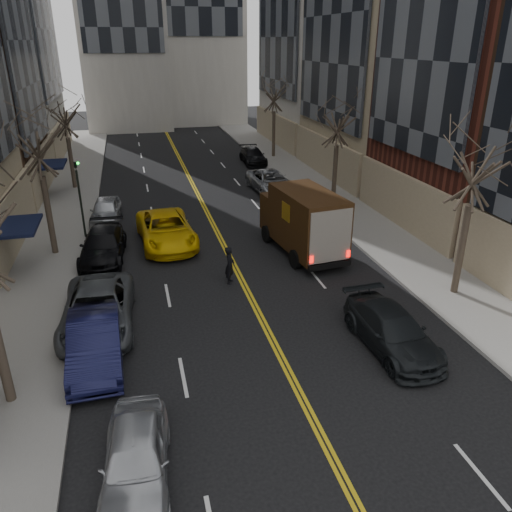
{
  "coord_description": "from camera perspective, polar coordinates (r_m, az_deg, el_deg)",
  "views": [
    {
      "loc": [
        -4.48,
        -5.87,
        10.34
      ],
      "look_at": [
        0.11,
        12.35,
        2.2
      ],
      "focal_mm": 35.0,
      "sensor_mm": 36.0,
      "label": 1
    }
  ],
  "objects": [
    {
      "name": "tree_lf_mid",
      "position": [
        26.49,
        -24.06,
        13.35
      ],
      "size": [
        3.2,
        3.2,
        8.91
      ],
      "color": "#382D23",
      "rests_on": "sidewalk_left"
    },
    {
      "name": "parked_lf_d",
      "position": [
        26.55,
        -17.08,
        1.16
      ],
      "size": [
        2.49,
        5.29,
        1.49
      ],
      "primitive_type": "imported",
      "rotation": [
        0.0,
        0.0,
        -0.08
      ],
      "color": "black",
      "rests_on": "ground"
    },
    {
      "name": "observer_sedan",
      "position": [
        18.84,
        15.29,
        -8.21
      ],
      "size": [
        2.19,
        5.03,
        1.44
      ],
      "rotation": [
        0.0,
        0.0,
        0.04
      ],
      "color": "black",
      "rests_on": "ground"
    },
    {
      "name": "traffic_signal",
      "position": [
        29.01,
        -19.55,
        7.04
      ],
      "size": [
        0.29,
        0.26,
        4.7
      ],
      "color": "black",
      "rests_on": "sidewalk_left"
    },
    {
      "name": "parked_rt_b",
      "position": [
        37.24,
        1.68,
        8.52
      ],
      "size": [
        2.88,
        5.66,
        1.53
      ],
      "primitive_type": "imported",
      "rotation": [
        0.0,
        0.0,
        0.06
      ],
      "color": "#A5A8AD",
      "rests_on": "ground"
    },
    {
      "name": "parked_lf_a",
      "position": [
        13.84,
        -13.58,
        -21.49
      ],
      "size": [
        2.0,
        4.29,
        1.42
      ],
      "primitive_type": "imported",
      "rotation": [
        0.0,
        0.0,
        -0.08
      ],
      "color": "#AFB2B7",
      "rests_on": "ground"
    },
    {
      "name": "parked_rt_c",
      "position": [
        46.23,
        -0.35,
        11.37
      ],
      "size": [
        2.07,
        4.79,
        1.37
      ],
      "primitive_type": "imported",
      "rotation": [
        0.0,
        0.0,
        -0.03
      ],
      "color": "black",
      "rests_on": "ground"
    },
    {
      "name": "tree_rt_far",
      "position": [
        47.89,
        2.11,
        19.1
      ],
      "size": [
        3.2,
        3.2,
        9.11
      ],
      "color": "#382D23",
      "rests_on": "sidewalk_right"
    },
    {
      "name": "sidewalk_left",
      "position": [
        34.73,
        -21.02,
        4.64
      ],
      "size": [
        4.0,
        66.0,
        0.15
      ],
      "primitive_type": "cube",
      "color": "slate",
      "rests_on": "ground"
    },
    {
      "name": "parked_lf_c",
      "position": [
        20.25,
        -17.64,
        -5.91
      ],
      "size": [
        2.86,
        5.83,
        1.59
      ],
      "primitive_type": "imported",
      "rotation": [
        0.0,
        0.0,
        -0.04
      ],
      "color": "#474A4E",
      "rests_on": "ground"
    },
    {
      "name": "tree_rt_mid",
      "position": [
        33.86,
        9.44,
        16.05
      ],
      "size": [
        3.2,
        3.2,
        8.32
      ],
      "color": "#382D23",
      "rests_on": "sidewalk_right"
    },
    {
      "name": "tree_rt_near",
      "position": [
        21.82,
        24.15,
        11.17
      ],
      "size": [
        3.2,
        3.2,
        8.71
      ],
      "color": "#382D23",
      "rests_on": "sidewalk_right"
    },
    {
      "name": "parked_lf_e",
      "position": [
        32.15,
        -16.78,
        5.01
      ],
      "size": [
        2.07,
        4.41,
        1.46
      ],
      "primitive_type": "imported",
      "rotation": [
        0.0,
        0.0,
        -0.08
      ],
      "color": "#AFB2B7",
      "rests_on": "ground"
    },
    {
      "name": "ups_truck",
      "position": [
        25.96,
        5.35,
        3.95
      ],
      "size": [
        3.13,
        6.5,
        3.44
      ],
      "rotation": [
        0.0,
        0.0,
        0.12
      ],
      "color": "black",
      "rests_on": "ground"
    },
    {
      "name": "parked_rt_a",
      "position": [
        34.18,
        4.88,
        7.05
      ],
      "size": [
        2.15,
        4.74,
        1.51
      ],
      "primitive_type": "imported",
      "rotation": [
        0.0,
        0.0,
        0.12
      ],
      "color": "#55595E",
      "rests_on": "ground"
    },
    {
      "name": "parked_lf_b",
      "position": [
        18.26,
        -17.92,
        -9.33
      ],
      "size": [
        1.85,
        4.97,
        1.62
      ],
      "primitive_type": "imported",
      "rotation": [
        0.0,
        0.0,
        0.03
      ],
      "color": "#101133",
      "rests_on": "ground"
    },
    {
      "name": "pedestrian",
      "position": [
        22.84,
        -3.02,
        -1.05
      ],
      "size": [
        0.62,
        0.75,
        1.78
      ],
      "primitive_type": "imported",
      "rotation": [
        0.0,
        0.0,
        1.23
      ],
      "color": "black",
      "rests_on": "ground"
    },
    {
      "name": "tree_lf_far",
      "position": [
        39.34,
        -21.18,
        15.63
      ],
      "size": [
        3.2,
        3.2,
        8.12
      ],
      "color": "#382D23",
      "rests_on": "sidewalk_left"
    },
    {
      "name": "sidewalk_right",
      "position": [
        36.98,
        7.89,
        7.08
      ],
      "size": [
        4.0,
        66.0,
        0.15
      ],
      "primitive_type": "cube",
      "color": "slate",
      "rests_on": "ground"
    },
    {
      "name": "taxi",
      "position": [
        27.71,
        -10.23,
        2.99
      ],
      "size": [
        3.2,
        6.23,
        1.68
      ],
      "primitive_type": "imported",
      "rotation": [
        0.0,
        0.0,
        0.07
      ],
      "color": "#E2B409",
      "rests_on": "ground"
    }
  ]
}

